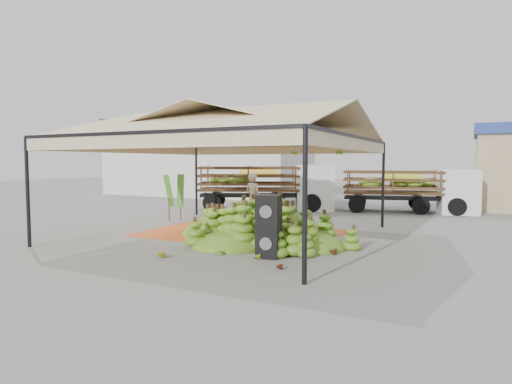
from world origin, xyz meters
The scene contains 17 objects.
ground centered at (0.00, 0.00, 0.00)m, with size 90.00×90.00×0.00m, color slate.
canopy_tent centered at (0.00, 0.00, 3.30)m, with size 8.10×8.10×4.00m.
building_white centered at (-10.00, 14.00, 2.71)m, with size 14.30×6.30×5.40m.
tarp_left centered at (-0.99, 0.39, 0.01)m, with size 4.06×3.87×0.01m, color #D65814.
tarp_right centered at (0.52, 1.27, 0.01)m, with size 4.44×4.66×0.01m, color #CE6513.
banana_heap centered at (1.31, -0.46, 0.61)m, with size 5.66×4.65×1.21m, color #567C1A.
hand_yellow_a centered at (2.19, -2.53, 0.09)m, with size 0.41×0.33×0.18m, color gold.
hand_yellow_b centered at (0.02, -3.47, 0.11)m, with size 0.49×0.40×0.22m, color #AE9422.
hand_red_a centered at (3.64, -1.19, 0.11)m, with size 0.48×0.39×0.22m, color #522B12.
hand_red_b centered at (3.05, -3.21, 0.09)m, with size 0.39×0.32×0.18m, color #5A1A14.
hand_green centered at (1.16, -2.47, 0.09)m, with size 0.38×0.31×0.17m, color #347618.
hanging_bunches centered at (2.31, 1.61, 2.62)m, with size 1.74×0.24×0.20m.
speaker_stack centered at (2.42, -2.23, 0.77)m, with size 0.62×0.56×1.53m.
banana_leaves centered at (-3.70, 2.34, 0.00)m, with size 0.96×1.36×3.70m, color #2C7820, non-canonical shape.
vendor centered at (-0.51, 2.67, 0.96)m, with size 0.70×0.46×1.93m, color gray.
truck_left centered at (-1.91, 7.35, 1.35)m, with size 6.70×4.66×2.19m.
truck_right centered at (4.42, 9.39, 1.23)m, with size 6.07×3.10×1.99m.
Camera 1 is at (6.78, -11.56, 2.32)m, focal length 30.00 mm.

